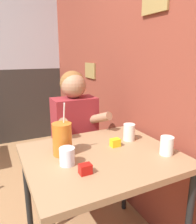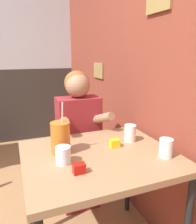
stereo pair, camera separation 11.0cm
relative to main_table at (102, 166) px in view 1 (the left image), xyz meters
The scene contains 9 objects.
brick_wall_right 1.33m from the main_table, 63.84° to the left, with size 0.08×4.65×2.70m.
main_table is the anchor object (origin of this frame).
person_seated 0.55m from the main_table, 86.16° to the left, with size 0.42×0.40×1.19m.
cocktail_pitcher 0.29m from the main_table, 155.23° to the left, with size 0.11×0.11×0.31m.
glass_near_pitcher 0.26m from the main_table, behind, with size 0.08×0.08×0.09m.
glass_center 0.40m from the main_table, 27.42° to the right, with size 0.08×0.08×0.11m.
glass_far_side 0.31m from the main_table, 22.10° to the left, with size 0.08×0.08×0.11m.
condiment_ketchup 0.26m from the main_table, 136.94° to the right, with size 0.06×0.04×0.05m.
condiment_mustard 0.17m from the main_table, 24.13° to the left, with size 0.06×0.04×0.05m.
Camera 1 is at (0.24, -0.74, 1.31)m, focal length 35.00 mm.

